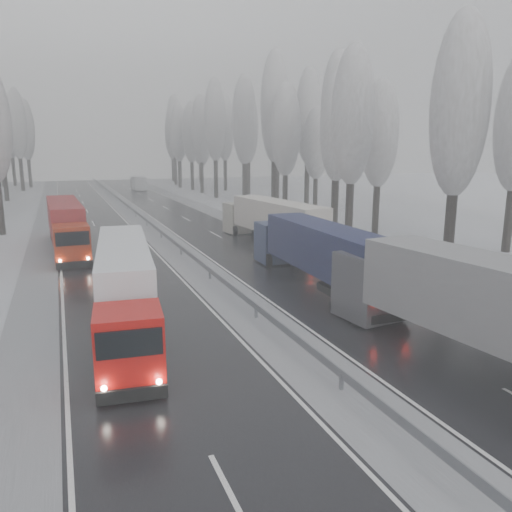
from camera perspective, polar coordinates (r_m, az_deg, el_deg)
ground at (r=15.21m, az=18.02°, el=-20.83°), size 260.00×260.00×0.00m
carriageway_right at (r=42.73m, az=-2.30°, el=1.19°), size 7.50×200.00×0.03m
carriageway_left at (r=40.58m, az=-16.43°, el=0.11°), size 7.50×200.00×0.03m
median_slush at (r=41.34m, az=-9.18°, el=0.68°), size 3.00×200.00×0.04m
shoulder_right at (r=44.57m, az=3.73°, el=1.64°), size 2.40×200.00×0.04m
shoulder_left at (r=40.48m, az=-23.41°, el=-0.42°), size 2.40×200.00×0.04m
median_guardrail at (r=41.21m, az=-9.21°, el=1.46°), size 0.12×200.00×0.76m
tree_16 at (r=34.66m, az=22.25°, el=15.48°), size 3.60×3.60×16.53m
tree_18 at (r=43.37m, az=11.01°, el=15.33°), size 3.60×3.60×16.58m
tree_19 at (r=49.69m, az=13.94°, el=13.29°), size 3.60×3.60×14.57m
tree_20 at (r=52.04m, az=9.31°, el=14.22°), size 3.60×3.60×15.71m
tree_21 at (r=56.71m, az=9.25°, el=15.91°), size 3.60×3.60×18.62m
tree_22 at (r=60.88m, az=3.42°, el=14.12°), size 3.60×3.60×15.86m
tree_23 at (r=67.24m, az=6.92°, el=12.61°), size 3.60×3.60×13.55m
tree_24 at (r=66.34m, az=2.12°, el=16.52°), size 3.60×3.60×20.49m
tree_25 at (r=72.87m, az=5.99°, el=15.54°), size 3.60×3.60×19.44m
tree_26 at (r=75.65m, az=-1.34°, el=15.16°), size 3.60×3.60×18.78m
tree_27 at (r=82.00m, az=2.51°, el=14.40°), size 3.60×3.60×17.62m
tree_28 at (r=85.40m, az=-4.71°, el=15.14°), size 3.60×3.60×19.62m
tree_29 at (r=91.52m, az=-0.89°, el=14.37°), size 3.60×3.60×18.11m
tree_30 at (r=94.77m, az=-6.33°, el=14.13°), size 3.60×3.60×17.86m
tree_31 at (r=100.31m, az=-3.59°, el=14.33°), size 3.60×3.60×18.58m
tree_32 at (r=102.03m, az=-7.43°, el=13.77°), size 3.60×3.60×17.33m
tree_33 at (r=106.66m, az=-6.27°, el=12.69°), size 3.60×3.60×14.33m
tree_34 at (r=108.73m, az=-8.85°, el=13.72°), size 3.60×3.60×17.63m
tree_35 at (r=114.98m, az=-4.70°, el=13.93°), size 3.60×3.60×18.25m
tree_36 at (r=118.67m, az=-9.34°, el=14.36°), size 3.60×3.60×20.23m
tree_37 at (r=124.15m, az=-6.47°, el=13.20°), size 3.60×3.60×16.37m
tree_38 at (r=129.30m, az=-9.59°, el=13.52°), size 3.60×3.60×17.97m
tree_39 at (r=133.80m, az=-8.73°, el=13.01°), size 3.60×3.60×16.19m
tree_70 at (r=89.21m, az=-27.22°, el=12.71°), size 3.60×3.60×17.09m
tree_74 at (r=109.25m, az=-25.66°, el=13.38°), size 3.60×3.60×19.68m
tree_76 at (r=118.54m, az=-24.83°, el=12.91°), size 3.60×3.60×18.55m
tree_78 at (r=125.34m, az=-26.34°, el=12.97°), size 3.60×3.60×19.55m
truck_grey_tarp at (r=20.04m, az=25.64°, el=-5.45°), size 4.48×16.73×4.25m
truck_blue_box at (r=29.86m, az=6.98°, el=0.69°), size 2.80×15.07×3.85m
truck_cream_box at (r=42.75m, az=1.76°, el=4.26°), size 3.74×15.27×3.89m
box_truck_distant at (r=103.57m, az=-13.29°, el=8.10°), size 2.37×7.34×2.73m
truck_red_white at (r=24.01m, az=-14.79°, el=-2.68°), size 3.73×14.52×3.69m
truck_red_red at (r=43.57m, az=-20.92°, el=3.61°), size 2.92×15.18×3.87m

